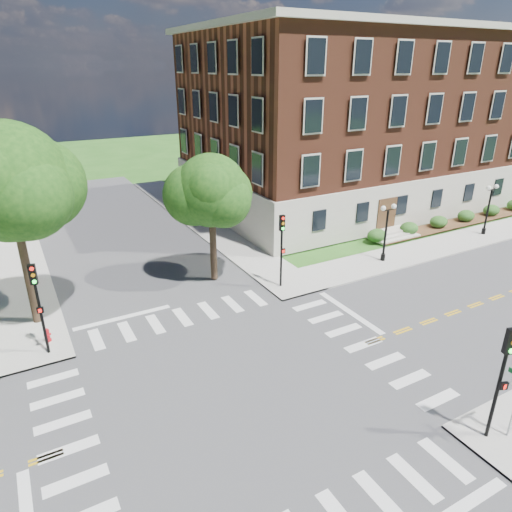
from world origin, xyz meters
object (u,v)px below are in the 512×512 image
traffic_signal_ne (282,242)px  twin_lamp_east (489,207)px  twin_lamp_west (386,229)px  fire_hydrant (48,335)px  traffic_signal_se (503,370)px  traffic_signal_nw (38,298)px

traffic_signal_ne → twin_lamp_east: 20.36m
traffic_signal_ne → twin_lamp_west: traffic_signal_ne is taller
twin_lamp_west → fire_hydrant: bearing=179.0°
twin_lamp_east → traffic_signal_se: bearing=-143.4°
traffic_signal_nw → fire_hydrant: traffic_signal_nw is taller
traffic_signal_ne → fire_hydrant: (-13.98, 0.36, -2.72)m
traffic_signal_ne → twin_lamp_west: size_ratio=1.13×
traffic_signal_se → traffic_signal_ne: 14.95m
twin_lamp_east → fire_hydrant: twin_lamp_east is taller
traffic_signal_nw → traffic_signal_ne: bearing=3.1°
twin_lamp_east → twin_lamp_west: bearing=-179.3°
twin_lamp_west → twin_lamp_east: size_ratio=1.00×
traffic_signal_ne → traffic_signal_nw: (-14.08, -0.75, 0.00)m
traffic_signal_se → twin_lamp_east: bearing=36.6°
traffic_signal_se → fire_hydrant: bearing=132.6°
twin_lamp_west → fire_hydrant: twin_lamp_west is taller
traffic_signal_se → twin_lamp_east: 25.24m
traffic_signal_ne → twin_lamp_east: (20.35, 0.10, -0.66)m
traffic_signal_se → fire_hydrant: 20.97m
traffic_signal_nw → fire_hydrant: 2.94m
traffic_signal_se → traffic_signal_ne: (-0.10, 14.95, 0.00)m
twin_lamp_east → fire_hydrant: bearing=179.6°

